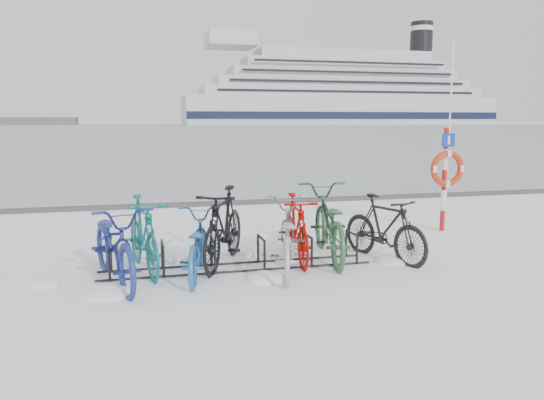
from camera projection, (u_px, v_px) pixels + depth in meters
The scene contains 15 objects.
ground at pixel (238, 268), 7.84m from camera, with size 900.00×900.00×0.00m, color white.
ice_sheet at pixel (144, 127), 156.59m from camera, with size 400.00×298.00×0.02m, color #9BA9AF.
quay_edge at pixel (196, 204), 13.49m from camera, with size 400.00×0.25×0.10m, color #3F3F42.
bike_rack at pixel (237, 256), 7.81m from camera, with size 4.00×0.48×0.46m.
lifebuoy_station at pixel (447, 169), 10.28m from camera, with size 0.71×0.22×3.68m.
cruise_ferry at pixel (340, 96), 250.71m from camera, with size 149.01×28.08×48.96m.
bike_0 at pixel (115, 241), 7.10m from camera, with size 0.75×2.15×1.13m, color navy.
bike_1 at pixel (143, 233), 7.64m from camera, with size 0.53×1.88×1.13m, color #136765.
bike_2 at pixel (196, 242), 7.43m from camera, with size 0.63×1.81×0.95m, color #245F9F.
bike_3 at pixel (224, 225), 8.00m from camera, with size 0.57×2.01×1.21m, color black.
bike_4 at pixel (286, 234), 7.65m from camera, with size 0.71×2.05×1.07m, color #A1A3A9.
bike_5 at pixel (296, 227), 8.22m from camera, with size 0.50×1.77×1.07m, color #AB0B04.
bike_6 at pixel (328, 221), 8.37m from camera, with size 0.79×2.26×1.18m, color #2A5535.
bike_7 at pixel (385, 226), 8.29m from camera, with size 0.49×1.75×1.05m, color black.
snow_drifts at pixel (231, 272), 7.67m from camera, with size 5.50×2.16×0.22m.
Camera 1 is at (-1.33, -7.50, 2.17)m, focal length 35.00 mm.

